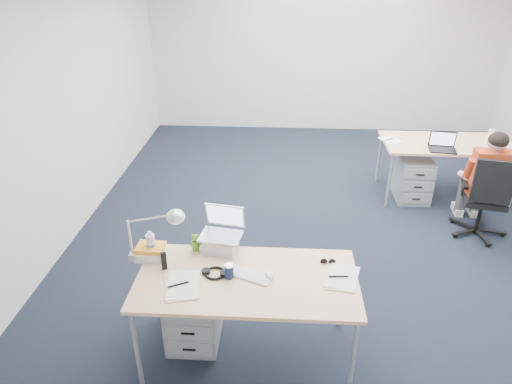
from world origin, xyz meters
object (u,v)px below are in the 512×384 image
Objects in this scene: office_chair at (481,213)px; computer_mouse at (269,274)px; bear_figurine at (195,242)px; book_stack at (151,252)px; silver_laptop at (221,231)px; desk_far at (448,146)px; far_cup at (491,133)px; desk_lamp at (148,234)px; drawer_pedestal_far at (413,179)px; wireless_keyboard at (250,275)px; desk_near at (247,283)px; water_bottle at (151,244)px; seated_person at (483,180)px; sunglasses at (328,262)px; dark_laptop at (444,142)px; drawer_pedestal_near at (194,310)px; can_koozie at (229,271)px; headphones at (215,272)px; cordless_phone at (164,261)px.

computer_mouse is at bearing -129.05° from office_chair.
book_stack is (-0.32, -0.12, -0.02)m from bear_figurine.
silver_laptop reaches higher than book_stack.
desk_far is 1.64× the size of office_chair.
far_cup is at bearing 50.43° from bear_figurine.
desk_lamp is at bearing 160.91° from computer_mouse.
desk_far is 15.26× the size of far_cup.
wireless_keyboard is (-1.89, -2.70, 0.46)m from drawer_pedestal_far.
desk_far is (2.31, 2.85, 0.00)m from desk_near.
drawer_pedestal_far is 3.70m from water_bottle.
silver_laptop is at bearing -143.66° from seated_person.
seated_person is 2.62m from sunglasses.
office_chair reaches higher than sunglasses.
wireless_keyboard is 1.03× the size of dark_laptop.
book_stack reaches higher than drawer_pedestal_near.
desk_lamp reaches higher than desk_near.
desk_far is at bearing 44.54° from drawer_pedestal_near.
drawer_pedestal_far is 3.26m from silver_laptop.
can_koozie is 0.36× the size of dark_laptop.
dark_laptop is at bearing -146.41° from far_cup.
office_chair reaches higher than far_cup.
desk_far is 3.80m from headphones.
far_cup is (0.45, 1.02, 0.19)m from seated_person.
desk_near is at bearing -46.86° from silver_laptop.
drawer_pedestal_near is at bearing -171.15° from wireless_keyboard.
desk_far is at bearing -159.39° from far_cup.
can_koozie is (-2.44, -2.85, 0.10)m from desk_far.
bear_figurine is at bearing 19.74° from book_stack.
seated_person reaches higher than cordless_phone.
office_chair is (2.45, 1.88, -0.41)m from desk_near.
dark_laptop is at bearing 57.28° from sunglasses.
desk_lamp is (-0.62, 0.18, 0.18)m from can_koozie.
can_koozie reaches higher than drawer_pedestal_far.
cordless_phone is at bearing 173.29° from desk_near.
dark_laptop is at bearing 73.11° from wireless_keyboard.
water_bottle is 3.73m from dark_laptop.
water_bottle is (-0.91, 0.20, 0.09)m from computer_mouse.
computer_mouse is 0.94m from water_bottle.
wireless_keyboard is 0.55m from bear_figurine.
headphones reaches higher than drawer_pedestal_far.
drawer_pedestal_far is at bearing 56.70° from bear_figurine.
seated_person is 3.52× the size of silver_laptop.
dark_laptop reaches higher than cordless_phone.
sunglasses is at bearing 3.95° from drawer_pedestal_near.
wireless_keyboard is at bearing 9.16° from can_koozie.
cordless_phone is 3.73m from dark_laptop.
silver_laptop is 3.23× the size of far_cup.
book_stack reaches higher than wireless_keyboard.
far_cup is (2.91, 3.08, 0.10)m from desk_near.
drawer_pedestal_near is at bearing -82.09° from bear_figurine.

